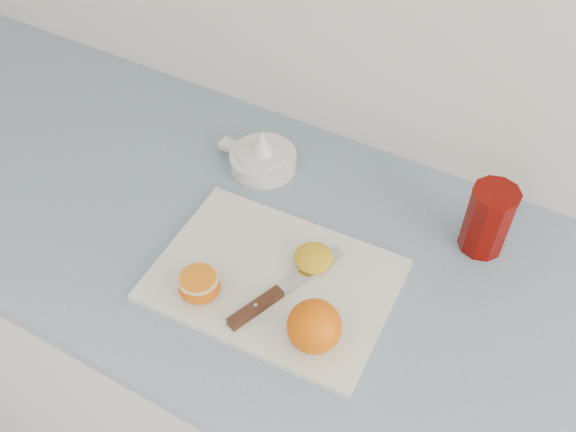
{
  "coord_description": "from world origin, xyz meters",
  "views": [
    {
      "loc": [
        0.14,
        1.11,
        1.71
      ],
      "look_at": [
        -0.19,
        1.71,
        0.96
      ],
      "focal_mm": 40.0,
      "sensor_mm": 36.0,
      "label": 1
    }
  ],
  "objects": [
    {
      "name": "red_tumbler",
      "position": [
        0.09,
        1.86,
        0.95
      ],
      "size": [
        0.08,
        0.08,
        0.12
      ],
      "color": "#620400",
      "rests_on": "counter"
    },
    {
      "name": "citrus_juicer",
      "position": [
        -0.32,
        1.85,
        0.91
      ],
      "size": [
        0.16,
        0.12,
        0.08
      ],
      "color": "white",
      "rests_on": "counter"
    },
    {
      "name": "squeezed_shell",
      "position": [
        -0.13,
        1.68,
        0.92
      ],
      "size": [
        0.06,
        0.06,
        0.03
      ],
      "color": "gold",
      "rests_on": "cutting_board"
    },
    {
      "name": "counter",
      "position": [
        -0.14,
        1.7,
        0.45
      ],
      "size": [
        2.46,
        0.64,
        0.89
      ],
      "color": "silver",
      "rests_on": "ground"
    },
    {
      "name": "half_orange",
      "position": [
        -0.25,
        1.55,
        0.92
      ],
      "size": [
        0.06,
        0.06,
        0.04
      ],
      "color": "#DD6306",
      "rests_on": "cutting_board"
    },
    {
      "name": "paring_knife",
      "position": [
        -0.16,
        1.58,
        0.91
      ],
      "size": [
        0.1,
        0.21,
        0.01
      ],
      "color": "#482917",
      "rests_on": "cutting_board"
    },
    {
      "name": "whole_orange",
      "position": [
        -0.06,
        1.56,
        0.94
      ],
      "size": [
        0.08,
        0.08,
        0.08
      ],
      "color": "#DD6306",
      "rests_on": "cutting_board"
    },
    {
      "name": "cutting_board",
      "position": [
        -0.17,
        1.63,
        0.9
      ],
      "size": [
        0.38,
        0.28,
        0.01
      ],
      "primitive_type": "cube",
      "rotation": [
        0.0,
        0.0,
        0.05
      ],
      "color": "silver",
      "rests_on": "counter"
    }
  ]
}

